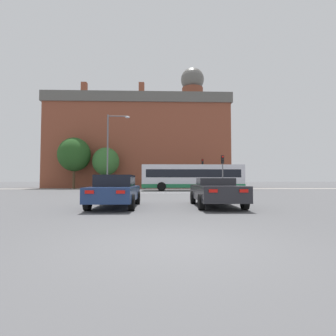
% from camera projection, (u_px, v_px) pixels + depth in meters
% --- Properties ---
extents(ground_plane, '(400.00, 400.00, 0.00)m').
position_uv_depth(ground_plane, '(174.00, 244.00, 4.89)').
color(ground_plane, '#545456').
extents(stop_line_strip, '(8.55, 0.30, 0.01)m').
position_uv_depth(stop_line_strip, '(162.00, 193.00, 24.72)').
color(stop_line_strip, silver).
rests_on(stop_line_strip, ground_plane).
extents(far_pavement, '(69.50, 2.50, 0.01)m').
position_uv_depth(far_pavement, '(161.00, 189.00, 37.02)').
color(far_pavement, '#A09B91').
rests_on(far_pavement, ground_plane).
extents(brick_civic_building, '(29.59, 11.26, 21.00)m').
position_uv_depth(brick_civic_building, '(141.00, 143.00, 45.35)').
color(brick_civic_building, brown).
rests_on(brick_civic_building, ground_plane).
extents(car_saloon_left, '(1.95, 4.65, 1.43)m').
position_uv_depth(car_saloon_left, '(116.00, 191.00, 11.71)').
color(car_saloon_left, navy).
rests_on(car_saloon_left, ground_plane).
extents(car_roadster_right, '(2.02, 4.71, 1.29)m').
position_uv_depth(car_roadster_right, '(216.00, 192.00, 11.99)').
color(car_roadster_right, '#232328').
rests_on(car_roadster_right, ground_plane).
extents(bus_crossing_lead, '(11.62, 2.65, 2.98)m').
position_uv_depth(bus_crossing_lead, '(192.00, 177.00, 30.36)').
color(bus_crossing_lead, silver).
rests_on(bus_crossing_lead, ground_plane).
extents(traffic_light_near_right, '(0.26, 0.31, 3.62)m').
position_uv_depth(traffic_light_near_right, '(223.00, 167.00, 25.38)').
color(traffic_light_near_right, slate).
rests_on(traffic_light_near_right, ground_plane).
extents(traffic_light_far_right, '(0.26, 0.31, 4.20)m').
position_uv_depth(traffic_light_far_right, '(203.00, 169.00, 36.88)').
color(traffic_light_far_right, slate).
rests_on(traffic_light_far_right, ground_plane).
extents(street_lamp_junction, '(2.43, 0.36, 8.30)m').
position_uv_depth(street_lamp_junction, '(111.00, 145.00, 28.16)').
color(street_lamp_junction, slate).
rests_on(street_lamp_junction, ground_plane).
extents(pedestrian_waiting, '(0.43, 0.44, 1.74)m').
position_uv_depth(pedestrian_waiting, '(114.00, 182.00, 36.02)').
color(pedestrian_waiting, black).
rests_on(pedestrian_waiting, ground_plane).
extents(pedestrian_walking_east, '(0.45, 0.43, 1.82)m').
position_uv_depth(pedestrian_walking_east, '(145.00, 181.00, 37.57)').
color(pedestrian_walking_east, black).
rests_on(pedestrian_walking_east, ground_plane).
extents(tree_by_building, '(4.63, 4.63, 7.36)m').
position_uv_depth(tree_by_building, '(74.00, 155.00, 37.73)').
color(tree_by_building, '#4C3823').
rests_on(tree_by_building, ground_plane).
extents(tree_kerbside, '(3.85, 3.85, 5.95)m').
position_uv_depth(tree_kerbside, '(106.00, 162.00, 37.80)').
color(tree_kerbside, '#4C3823').
rests_on(tree_kerbside, ground_plane).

